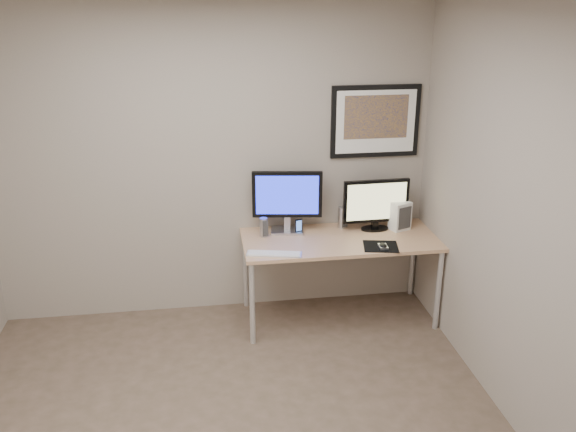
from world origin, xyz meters
The scene contains 12 objects.
room centered at (0.00, 0.45, 1.64)m, with size 3.60×3.60×3.60m.
desk centered at (1.00, 1.35, 0.66)m, with size 1.60×0.70×0.73m.
framed_art centered at (1.35, 1.68, 1.62)m, with size 0.75×0.04×0.60m.
monitor_large centered at (0.59, 1.55, 1.02)m, with size 0.58×0.22×0.53m.
monitor_tv centered at (1.33, 1.49, 0.97)m, with size 0.56×0.14×0.44m.
speaker_left centered at (0.38, 1.48, 0.81)m, with size 0.06×0.06×0.16m, color #A5A4A9.
speaker_right centered at (1.07, 1.59, 0.82)m, with size 0.07×0.07×0.18m, color #A5A4A9.
phone_dock centered at (0.68, 1.50, 0.80)m, with size 0.06×0.06×0.13m, color black.
keyboard centered at (0.42, 1.10, 0.74)m, with size 0.42×0.11×0.01m, color silver.
mousepad centered at (1.28, 1.13, 0.73)m, with size 0.27×0.24×0.00m, color black.
mouse centered at (1.29, 1.10, 0.75)m, with size 0.06×0.10×0.04m, color black.
fan_unit centered at (1.54, 1.47, 0.85)m, with size 0.16×0.12×0.24m, color silver.
Camera 1 is at (-0.10, -3.16, 2.65)m, focal length 38.00 mm.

